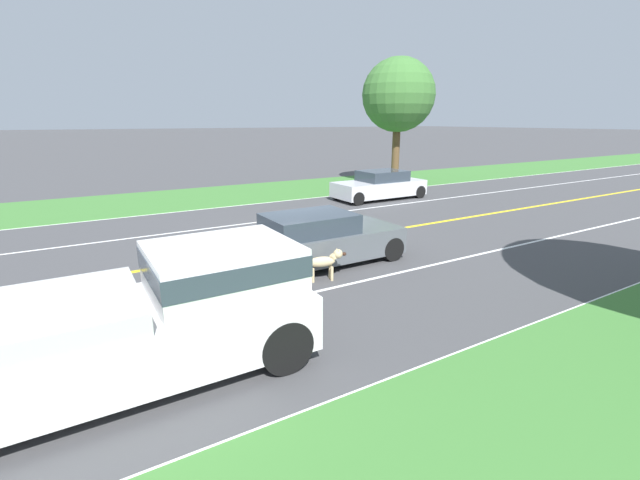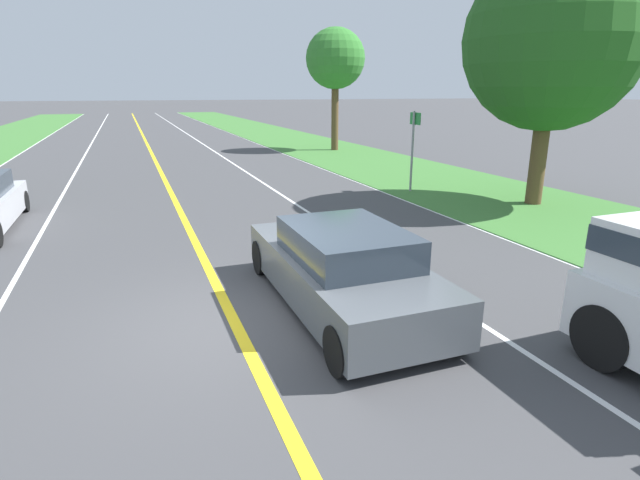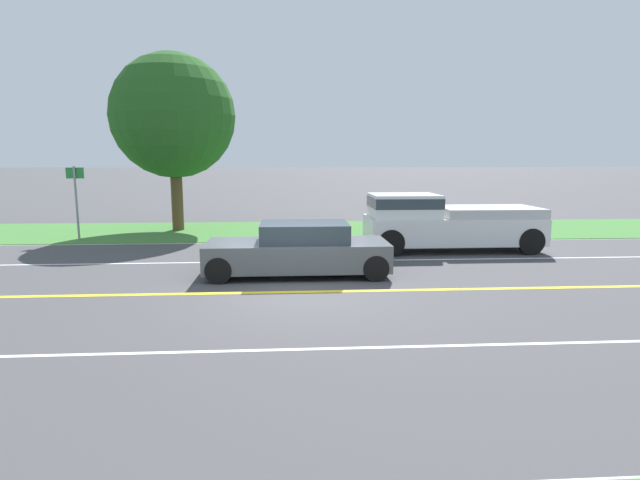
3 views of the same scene
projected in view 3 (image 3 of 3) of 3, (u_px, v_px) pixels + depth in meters
ground_plane at (299, 292)px, 11.39m from camera, size 400.00×400.00×0.00m
centre_divider_line at (299, 292)px, 11.39m from camera, size 0.18×160.00×0.01m
lane_edge_line_right at (295, 242)px, 18.28m from camera, size 0.14×160.00×0.01m
lane_dash_same_dir at (296, 261)px, 14.84m from camera, size 0.10×160.00×0.01m
lane_dash_oncoming at (304, 349)px, 7.94m from camera, size 0.10×160.00×0.01m
grass_verge_right at (294, 230)px, 21.24m from camera, size 6.00×160.00×0.03m
ego_car at (299, 250)px, 13.05m from camera, size 1.91×4.72×1.37m
dog at (311, 249)px, 14.27m from camera, size 0.44×1.16×0.77m
pickup_truck at (445, 222)px, 16.53m from camera, size 2.12×5.69×1.88m
roadside_tree_right_near at (173, 116)px, 20.62m from camera, size 5.10×5.10×7.33m
street_sign at (76, 195)px, 18.40m from camera, size 0.11×0.64×2.76m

